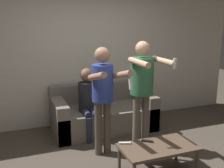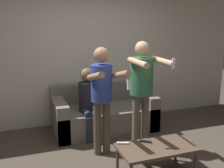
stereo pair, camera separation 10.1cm
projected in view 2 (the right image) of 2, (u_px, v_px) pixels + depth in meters
wall_back at (87, 52)px, 4.91m from camera, size 6.40×0.06×2.70m
couch at (103, 114)px, 4.75m from camera, size 1.78×0.92×0.78m
person_standing_left at (102, 90)px, 3.65m from camera, size 0.42×0.74×1.56m
person_standing_right at (142, 82)px, 3.84m from camera, size 0.46×0.72×1.63m
person_seated at (88, 100)px, 4.36m from camera, size 0.29×0.52×1.16m
coffee_table at (156, 149)px, 3.25m from camera, size 0.95×0.52×0.39m
remote_near at (146, 141)px, 3.36m from camera, size 0.14×0.12×0.02m
remote_far at (123, 143)px, 3.31m from camera, size 0.15×0.09×0.02m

